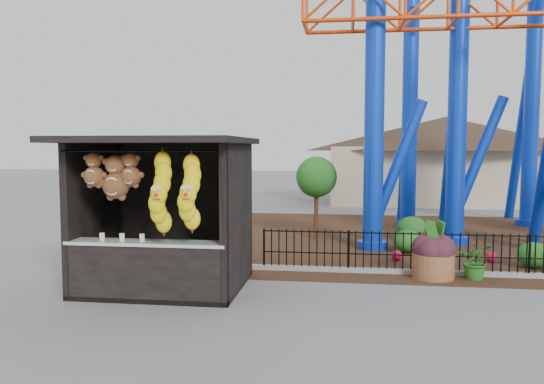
# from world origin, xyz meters

# --- Properties ---
(ground) EXTENTS (120.00, 120.00, 0.00)m
(ground) POSITION_xyz_m (0.00, 0.00, 0.00)
(ground) COLOR slate
(ground) RESTS_ON ground
(mulch_bed) EXTENTS (18.00, 12.00, 0.02)m
(mulch_bed) POSITION_xyz_m (4.00, 8.00, 0.01)
(mulch_bed) COLOR #331E11
(mulch_bed) RESTS_ON ground
(curb) EXTENTS (18.00, 0.18, 0.12)m
(curb) POSITION_xyz_m (4.00, 3.00, 0.06)
(curb) COLOR gray
(curb) RESTS_ON ground
(prize_booth) EXTENTS (3.50, 3.40, 3.12)m
(prize_booth) POSITION_xyz_m (-2.99, 0.90, 1.53)
(prize_booth) COLOR black
(prize_booth) RESTS_ON ground
(picket_fence) EXTENTS (12.20, 0.06, 1.00)m
(picket_fence) POSITION_xyz_m (4.90, 3.00, 0.50)
(picket_fence) COLOR black
(picket_fence) RESTS_ON ground
(roller_coaster) EXTENTS (11.00, 6.37, 10.82)m
(roller_coaster) POSITION_xyz_m (5.12, 8.23, 6.44)
(roller_coaster) COLOR #0B34C2
(roller_coaster) RESTS_ON ground
(terracotta_planter) EXTENTS (1.18, 1.18, 0.57)m
(terracotta_planter) POSITION_xyz_m (2.67, 2.70, 0.28)
(terracotta_planter) COLOR brown
(terracotta_planter) RESTS_ON ground
(planter_foliage) EXTENTS (0.70, 0.70, 0.64)m
(planter_foliage) POSITION_xyz_m (2.67, 2.70, 0.89)
(planter_foliage) COLOR #381620
(planter_foliage) RESTS_ON terracotta_planter
(potted_plant) EXTENTS (0.91, 0.85, 0.83)m
(potted_plant) POSITION_xyz_m (3.60, 2.70, 0.41)
(potted_plant) COLOR #1F4D16
(potted_plant) RESTS_ON ground
(landscaping) EXTENTS (7.76, 4.50, 0.76)m
(landscaping) POSITION_xyz_m (4.20, 5.95, 0.33)
(landscaping) COLOR #20581A
(landscaping) RESTS_ON mulch_bed
(pavilion) EXTENTS (15.00, 15.00, 4.80)m
(pavilion) POSITION_xyz_m (6.00, 20.00, 3.07)
(pavilion) COLOR #BFAD8C
(pavilion) RESTS_ON ground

